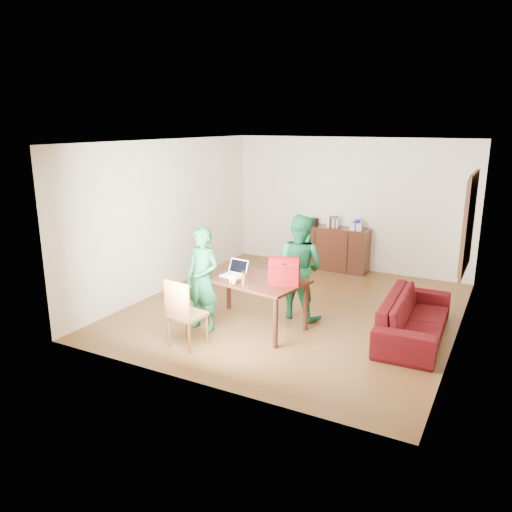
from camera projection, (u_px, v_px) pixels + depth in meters
The scene contains 10 objects.
room at pixel (300, 230), 7.99m from camera, with size 5.20×5.70×2.90m.
table at pixel (250, 283), 7.37m from camera, with size 1.78×1.19×0.77m.
chair at pixel (187, 326), 6.82m from camera, with size 0.49×0.47×0.96m.
person_near at pixel (203, 279), 7.25m from camera, with size 0.56×0.37×1.54m, color #12542B.
person_far at pixel (300, 267), 7.70m from camera, with size 0.80×0.62×1.64m, color #145C33.
laptop at pixel (233, 273), 7.38m from camera, with size 0.35×0.27×0.23m.
bananas at pixel (233, 282), 7.02m from camera, with size 0.14×0.09×0.05m, color gold, non-canonical shape.
bottle at pixel (244, 278), 6.98m from camera, with size 0.07×0.07×0.20m, color #5C2A15.
red_bag at pixel (284, 274), 6.99m from camera, with size 0.42×0.24×0.31m, color maroon.
sofa at pixel (414, 317), 7.09m from camera, with size 2.05×0.80×0.60m, color #370707.
Camera 1 is at (3.06, -7.11, 2.98)m, focal length 35.00 mm.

